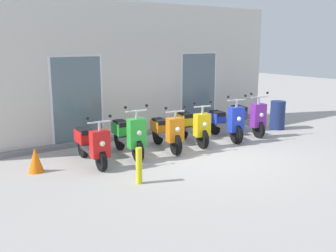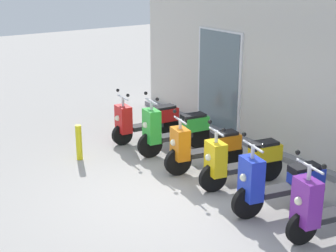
{
  "view_description": "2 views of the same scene",
  "coord_description": "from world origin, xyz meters",
  "px_view_note": "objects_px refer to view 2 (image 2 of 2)",
  "views": [
    {
      "loc": [
        -5.93,
        -6.53,
        2.64
      ],
      "look_at": [
        -0.63,
        0.8,
        0.68
      ],
      "focal_mm": 41.95,
      "sensor_mm": 36.0,
      "label": 1
    },
    {
      "loc": [
        6.29,
        -4.42,
        3.71
      ],
      "look_at": [
        -0.76,
        0.56,
        0.89
      ],
      "focal_mm": 54.19,
      "sensor_mm": 36.0,
      "label": 2
    }
  ],
  "objects_px": {
    "scooter_blue": "(279,183)",
    "scooter_yellow": "(241,160)",
    "scooter_red": "(146,120)",
    "scooter_orange": "(204,147)",
    "curb_bollard": "(79,143)",
    "traffic_cone": "(124,115)",
    "scooter_green": "(173,129)",
    "scooter_purple": "(334,203)"
  },
  "relations": [
    {
      "from": "scooter_blue",
      "to": "scooter_yellow",
      "type": "bearing_deg",
      "value": 169.68
    },
    {
      "from": "scooter_red",
      "to": "scooter_yellow",
      "type": "bearing_deg",
      "value": 1.29
    },
    {
      "from": "scooter_orange",
      "to": "scooter_blue",
      "type": "height_order",
      "value": "scooter_blue"
    },
    {
      "from": "curb_bollard",
      "to": "traffic_cone",
      "type": "bearing_deg",
      "value": 127.24
    },
    {
      "from": "scooter_orange",
      "to": "scooter_green",
      "type": "bearing_deg",
      "value": 176.58
    },
    {
      "from": "scooter_yellow",
      "to": "scooter_red",
      "type": "bearing_deg",
      "value": -178.71
    },
    {
      "from": "scooter_yellow",
      "to": "traffic_cone",
      "type": "xyz_separation_m",
      "value": [
        -4.09,
        0.08,
        -0.22
      ]
    },
    {
      "from": "scooter_green",
      "to": "scooter_orange",
      "type": "distance_m",
      "value": 1.05
    },
    {
      "from": "scooter_red",
      "to": "scooter_orange",
      "type": "distance_m",
      "value": 2.0
    },
    {
      "from": "scooter_orange",
      "to": "traffic_cone",
      "type": "height_order",
      "value": "scooter_orange"
    },
    {
      "from": "scooter_red",
      "to": "scooter_green",
      "type": "relative_size",
      "value": 0.98
    },
    {
      "from": "scooter_blue",
      "to": "curb_bollard",
      "type": "relative_size",
      "value": 2.33
    },
    {
      "from": "scooter_red",
      "to": "curb_bollard",
      "type": "xyz_separation_m",
      "value": [
        0.19,
        -1.66,
        -0.11
      ]
    },
    {
      "from": "scooter_orange",
      "to": "scooter_purple",
      "type": "bearing_deg",
      "value": -0.49
    },
    {
      "from": "scooter_yellow",
      "to": "curb_bollard",
      "type": "distance_m",
      "value": 3.22
    },
    {
      "from": "scooter_orange",
      "to": "traffic_cone",
      "type": "xyz_separation_m",
      "value": [
        -3.19,
        0.17,
        -0.2
      ]
    },
    {
      "from": "scooter_blue",
      "to": "traffic_cone",
      "type": "bearing_deg",
      "value": 177.01
    },
    {
      "from": "scooter_orange",
      "to": "scooter_blue",
      "type": "bearing_deg",
      "value": -3.0
    },
    {
      "from": "scooter_red",
      "to": "scooter_blue",
      "type": "distance_m",
      "value": 3.93
    },
    {
      "from": "traffic_cone",
      "to": "scooter_blue",
      "type": "bearing_deg",
      "value": -2.99
    },
    {
      "from": "scooter_blue",
      "to": "traffic_cone",
      "type": "relative_size",
      "value": 3.14
    },
    {
      "from": "scooter_blue",
      "to": "scooter_purple",
      "type": "bearing_deg",
      "value": 4.58
    },
    {
      "from": "scooter_purple",
      "to": "traffic_cone",
      "type": "distance_m",
      "value": 6.08
    },
    {
      "from": "scooter_blue",
      "to": "scooter_purple",
      "type": "height_order",
      "value": "scooter_blue"
    },
    {
      "from": "scooter_orange",
      "to": "scooter_yellow",
      "type": "distance_m",
      "value": 0.91
    },
    {
      "from": "scooter_orange",
      "to": "curb_bollard",
      "type": "xyz_separation_m",
      "value": [
        -1.82,
        -1.64,
        -0.11
      ]
    },
    {
      "from": "scooter_yellow",
      "to": "scooter_purple",
      "type": "relative_size",
      "value": 1.01
    },
    {
      "from": "scooter_yellow",
      "to": "curb_bollard",
      "type": "xyz_separation_m",
      "value": [
        -2.72,
        -1.72,
        -0.13
      ]
    },
    {
      "from": "scooter_red",
      "to": "scooter_green",
      "type": "distance_m",
      "value": 0.96
    },
    {
      "from": "scooter_blue",
      "to": "traffic_cone",
      "type": "distance_m",
      "value": 5.13
    },
    {
      "from": "scooter_yellow",
      "to": "scooter_blue",
      "type": "bearing_deg",
      "value": -10.32
    },
    {
      "from": "scooter_blue",
      "to": "traffic_cone",
      "type": "xyz_separation_m",
      "value": [
        -5.11,
        0.27,
        -0.23
      ]
    },
    {
      "from": "scooter_orange",
      "to": "scooter_blue",
      "type": "relative_size",
      "value": 0.97
    },
    {
      "from": "scooter_red",
      "to": "scooter_orange",
      "type": "relative_size",
      "value": 1.01
    },
    {
      "from": "traffic_cone",
      "to": "curb_bollard",
      "type": "height_order",
      "value": "curb_bollard"
    },
    {
      "from": "curb_bollard",
      "to": "scooter_yellow",
      "type": "bearing_deg",
      "value": 32.38
    },
    {
      "from": "scooter_purple",
      "to": "traffic_cone",
      "type": "xyz_separation_m",
      "value": [
        -6.07,
        0.19,
        -0.25
      ]
    },
    {
      "from": "scooter_red",
      "to": "traffic_cone",
      "type": "xyz_separation_m",
      "value": [
        -1.18,
        0.15,
        -0.2
      ]
    },
    {
      "from": "scooter_yellow",
      "to": "scooter_orange",
      "type": "bearing_deg",
      "value": -174.61
    },
    {
      "from": "scooter_orange",
      "to": "scooter_yellow",
      "type": "relative_size",
      "value": 0.99
    },
    {
      "from": "traffic_cone",
      "to": "scooter_green",
      "type": "bearing_deg",
      "value": -2.77
    },
    {
      "from": "scooter_orange",
      "to": "scooter_yellow",
      "type": "bearing_deg",
      "value": 5.39
    }
  ]
}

